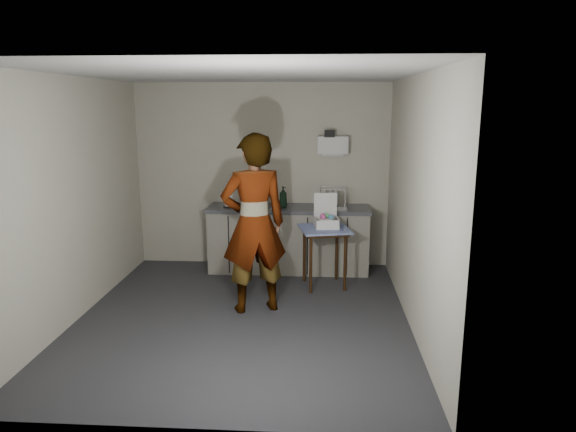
# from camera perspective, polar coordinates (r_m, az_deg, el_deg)

# --- Properties ---
(ground) EXTENTS (4.00, 4.00, 0.00)m
(ground) POSITION_cam_1_polar(r_m,az_deg,el_deg) (5.80, -4.99, -11.14)
(ground) COLOR #2A2B30
(ground) RESTS_ON ground
(wall_back) EXTENTS (3.60, 0.02, 2.60)m
(wall_back) POSITION_cam_1_polar(r_m,az_deg,el_deg) (7.36, -2.90, 4.48)
(wall_back) COLOR beige
(wall_back) RESTS_ON ground
(wall_right) EXTENTS (0.02, 4.00, 2.60)m
(wall_right) POSITION_cam_1_polar(r_m,az_deg,el_deg) (5.44, 13.75, 1.33)
(wall_right) COLOR beige
(wall_right) RESTS_ON ground
(wall_left) EXTENTS (0.02, 4.00, 2.60)m
(wall_left) POSITION_cam_1_polar(r_m,az_deg,el_deg) (5.95, -22.54, 1.68)
(wall_left) COLOR beige
(wall_left) RESTS_ON ground
(ceiling) EXTENTS (3.60, 4.00, 0.01)m
(ceiling) POSITION_cam_1_polar(r_m,az_deg,el_deg) (5.33, -5.53, 15.41)
(ceiling) COLOR silver
(ceiling) RESTS_ON wall_back
(kitchen_counter) EXTENTS (2.24, 0.62, 0.91)m
(kitchen_counter) POSITION_cam_1_polar(r_m,az_deg,el_deg) (7.22, 0.08, -2.74)
(kitchen_counter) COLOR black
(kitchen_counter) RESTS_ON ground
(wall_shelf) EXTENTS (0.42, 0.18, 0.37)m
(wall_shelf) POSITION_cam_1_polar(r_m,az_deg,el_deg) (7.20, 5.00, 7.85)
(wall_shelf) COLOR white
(wall_shelf) RESTS_ON ground
(side_table) EXTENTS (0.71, 0.71, 0.77)m
(side_table) POSITION_cam_1_polar(r_m,az_deg,el_deg) (6.53, 4.08, -2.18)
(side_table) COLOR #391E0D
(side_table) RESTS_ON ground
(standing_man) EXTENTS (0.86, 0.71, 2.01)m
(standing_man) POSITION_cam_1_polar(r_m,az_deg,el_deg) (5.69, -3.81, -0.90)
(standing_man) COLOR #B2A593
(standing_man) RESTS_ON ground
(soap_bottle) EXTENTS (0.16, 0.16, 0.29)m
(soap_bottle) POSITION_cam_1_polar(r_m,az_deg,el_deg) (7.03, -0.54, 2.11)
(soap_bottle) COLOR black
(soap_bottle) RESTS_ON kitchen_counter
(soda_can) EXTENTS (0.07, 0.07, 0.14)m
(soda_can) POSITION_cam_1_polar(r_m,az_deg,el_deg) (7.13, -0.49, 1.63)
(soda_can) COLOR red
(soda_can) RESTS_ON kitchen_counter
(dark_bottle) EXTENTS (0.08, 0.08, 0.26)m
(dark_bottle) POSITION_cam_1_polar(r_m,az_deg,el_deg) (7.20, -2.78, 2.20)
(dark_bottle) COLOR black
(dark_bottle) RESTS_ON kitchen_counter
(paper_towel) EXTENTS (0.15, 0.15, 0.26)m
(paper_towel) POSITION_cam_1_polar(r_m,az_deg,el_deg) (7.12, -6.65, 1.99)
(paper_towel) COLOR black
(paper_towel) RESTS_ON kitchen_counter
(dish_rack) EXTENTS (0.38, 0.29, 0.27)m
(dish_rack) POSITION_cam_1_polar(r_m,az_deg,el_deg) (7.14, 4.92, 1.53)
(dish_rack) COLOR silver
(dish_rack) RESTS_ON kitchen_counter
(bakery_box) EXTENTS (0.33, 0.34, 0.42)m
(bakery_box) POSITION_cam_1_polar(r_m,az_deg,el_deg) (6.54, 4.29, -0.42)
(bakery_box) COLOR white
(bakery_box) RESTS_ON side_table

